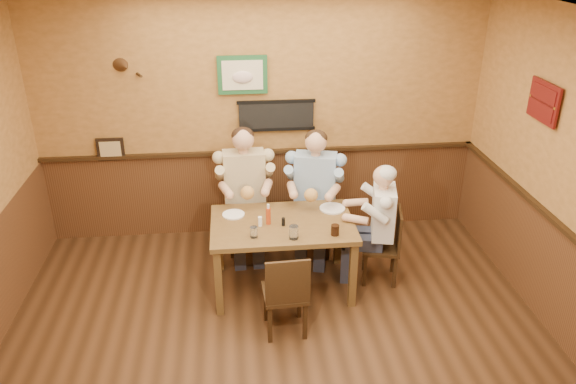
{
  "coord_description": "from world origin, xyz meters",
  "views": [
    {
      "loc": [
        -0.33,
        -3.58,
        3.38
      ],
      "look_at": [
        0.16,
        1.19,
        1.1
      ],
      "focal_mm": 35.0,
      "sensor_mm": 36.0,
      "label": 1
    }
  ],
  "objects_px": {
    "pepper_shaker": "(283,222)",
    "diner_blue_polo": "(315,199)",
    "chair_near_side": "(285,291)",
    "diner_tan_shirt": "(245,197)",
    "cola_tumbler": "(335,230)",
    "chair_back_right": "(315,215)",
    "water_glass_left": "(254,232)",
    "dining_table": "(282,230)",
    "chair_right_end": "(381,245)",
    "salt_shaker": "(260,221)",
    "diner_white_elder": "(382,231)",
    "hot_sauce_bottle": "(268,215)",
    "water_glass_mid": "(294,232)",
    "chair_back_left": "(246,213)"
  },
  "relations": [
    {
      "from": "dining_table",
      "to": "cola_tumbler",
      "type": "relative_size",
      "value": 13.7
    },
    {
      "from": "chair_back_left",
      "to": "diner_blue_polo",
      "type": "height_order",
      "value": "diner_blue_polo"
    },
    {
      "from": "chair_near_side",
      "to": "pepper_shaker",
      "type": "distance_m",
      "value": 0.72
    },
    {
      "from": "chair_near_side",
      "to": "diner_tan_shirt",
      "type": "distance_m",
      "value": 1.52
    },
    {
      "from": "chair_right_end",
      "to": "diner_blue_polo",
      "type": "relative_size",
      "value": 0.62
    },
    {
      "from": "chair_back_left",
      "to": "salt_shaker",
      "type": "xyz_separation_m",
      "value": [
        0.12,
        -0.84,
        0.34
      ]
    },
    {
      "from": "diner_blue_polo",
      "to": "pepper_shaker",
      "type": "xyz_separation_m",
      "value": [
        -0.42,
        -0.74,
        0.14
      ]
    },
    {
      "from": "chair_back_left",
      "to": "chair_near_side",
      "type": "distance_m",
      "value": 1.5
    },
    {
      "from": "dining_table",
      "to": "water_glass_mid",
      "type": "xyz_separation_m",
      "value": [
        0.08,
        -0.32,
        0.16
      ]
    },
    {
      "from": "chair_near_side",
      "to": "diner_tan_shirt",
      "type": "relative_size",
      "value": 0.64
    },
    {
      "from": "chair_back_right",
      "to": "cola_tumbler",
      "type": "distance_m",
      "value": 1.03
    },
    {
      "from": "dining_table",
      "to": "diner_blue_polo",
      "type": "distance_m",
      "value": 0.79
    },
    {
      "from": "water_glass_left",
      "to": "water_glass_mid",
      "type": "height_order",
      "value": "water_glass_mid"
    },
    {
      "from": "cola_tumbler",
      "to": "chair_near_side",
      "type": "bearing_deg",
      "value": -142.83
    },
    {
      "from": "pepper_shaker",
      "to": "diner_blue_polo",
      "type": "bearing_deg",
      "value": 60.34
    },
    {
      "from": "water_glass_mid",
      "to": "cola_tumbler",
      "type": "xyz_separation_m",
      "value": [
        0.39,
        0.03,
        -0.01
      ]
    },
    {
      "from": "chair_right_end",
      "to": "diner_tan_shirt",
      "type": "relative_size",
      "value": 0.61
    },
    {
      "from": "chair_back_right",
      "to": "chair_right_end",
      "type": "relative_size",
      "value": 1.13
    },
    {
      "from": "diner_blue_polo",
      "to": "pepper_shaker",
      "type": "height_order",
      "value": "diner_blue_polo"
    },
    {
      "from": "diner_white_elder",
      "to": "chair_right_end",
      "type": "bearing_deg",
      "value": 180.0
    },
    {
      "from": "diner_blue_polo",
      "to": "chair_back_left",
      "type": "bearing_deg",
      "value": -174.58
    },
    {
      "from": "dining_table",
      "to": "diner_tan_shirt",
      "type": "relative_size",
      "value": 1.06
    },
    {
      "from": "diner_tan_shirt",
      "to": "diner_white_elder",
      "type": "height_order",
      "value": "diner_tan_shirt"
    },
    {
      "from": "salt_shaker",
      "to": "water_glass_left",
      "type": "bearing_deg",
      "value": -108.61
    },
    {
      "from": "chair_near_side",
      "to": "water_glass_left",
      "type": "relative_size",
      "value": 7.99
    },
    {
      "from": "dining_table",
      "to": "water_glass_mid",
      "type": "height_order",
      "value": "water_glass_mid"
    },
    {
      "from": "chair_back_right",
      "to": "diner_white_elder",
      "type": "distance_m",
      "value": 0.88
    },
    {
      "from": "diner_blue_polo",
      "to": "water_glass_left",
      "type": "height_order",
      "value": "diner_blue_polo"
    },
    {
      "from": "dining_table",
      "to": "water_glass_mid",
      "type": "distance_m",
      "value": 0.37
    },
    {
      "from": "chair_back_left",
      "to": "chair_near_side",
      "type": "relative_size",
      "value": 1.09
    },
    {
      "from": "diner_tan_shirt",
      "to": "diner_blue_polo",
      "type": "xyz_separation_m",
      "value": [
        0.77,
        -0.12,
        -0.01
      ]
    },
    {
      "from": "diner_tan_shirt",
      "to": "pepper_shaker",
      "type": "distance_m",
      "value": 0.93
    },
    {
      "from": "diner_tan_shirt",
      "to": "water_glass_mid",
      "type": "xyz_separation_m",
      "value": [
        0.42,
        -1.11,
        0.16
      ]
    },
    {
      "from": "water_glass_left",
      "to": "cola_tumbler",
      "type": "distance_m",
      "value": 0.76
    },
    {
      "from": "dining_table",
      "to": "chair_back_right",
      "type": "bearing_deg",
      "value": 57.78
    },
    {
      "from": "hot_sauce_bottle",
      "to": "chair_back_right",
      "type": "bearing_deg",
      "value": 50.74
    },
    {
      "from": "diner_tan_shirt",
      "to": "water_glass_left",
      "type": "xyz_separation_m",
      "value": [
        0.05,
        -1.05,
        0.14
      ]
    },
    {
      "from": "chair_near_side",
      "to": "cola_tumbler",
      "type": "height_order",
      "value": "cola_tumbler"
    },
    {
      "from": "chair_back_right",
      "to": "water_glass_left",
      "type": "relative_size",
      "value": 8.64
    },
    {
      "from": "water_glass_left",
      "to": "chair_right_end",
      "type": "bearing_deg",
      "value": 12.78
    },
    {
      "from": "water_glass_left",
      "to": "hot_sauce_bottle",
      "type": "distance_m",
      "value": 0.29
    },
    {
      "from": "chair_back_left",
      "to": "hot_sauce_bottle",
      "type": "distance_m",
      "value": 0.91
    },
    {
      "from": "chair_back_right",
      "to": "diner_blue_polo",
      "type": "height_order",
      "value": "diner_blue_polo"
    },
    {
      "from": "dining_table",
      "to": "water_glass_left",
      "type": "distance_m",
      "value": 0.42
    },
    {
      "from": "diner_tan_shirt",
      "to": "water_glass_left",
      "type": "bearing_deg",
      "value": -89.57
    },
    {
      "from": "diner_blue_polo",
      "to": "salt_shaker",
      "type": "relative_size",
      "value": 13.5
    },
    {
      "from": "chair_back_right",
      "to": "water_glass_left",
      "type": "bearing_deg",
      "value": -113.28
    },
    {
      "from": "diner_blue_polo",
      "to": "hot_sauce_bottle",
      "type": "relative_size",
      "value": 6.89
    },
    {
      "from": "water_glass_left",
      "to": "pepper_shaker",
      "type": "xyz_separation_m",
      "value": [
        0.29,
        0.19,
        -0.01
      ]
    },
    {
      "from": "dining_table",
      "to": "hot_sauce_bottle",
      "type": "height_order",
      "value": "hot_sauce_bottle"
    }
  ]
}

